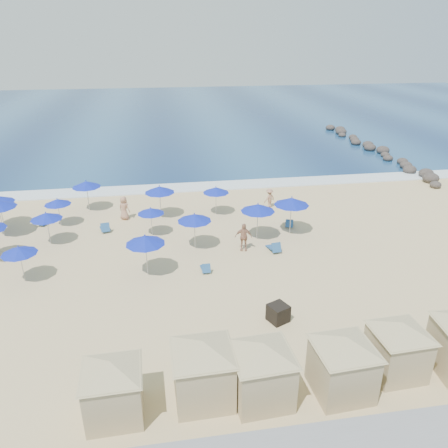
{
  "coord_description": "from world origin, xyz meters",
  "views": [
    {
      "loc": [
        -1.19,
        -21.7,
        12.7
      ],
      "look_at": [
        2.77,
        3.0,
        1.75
      ],
      "focal_mm": 35.0,
      "sensor_mm": 36.0,
      "label": 1
    }
  ],
  "objects_px": {
    "cabana_0": "(112,382)",
    "umbrella_4": "(86,184)",
    "rock_jetty": "(374,149)",
    "umbrella_6": "(145,240)",
    "umbrella_8": "(194,218)",
    "umbrella_9": "(216,190)",
    "umbrella_7": "(159,189)",
    "umbrella_11": "(292,201)",
    "cabana_4": "(399,341)",
    "cabana_3": "(344,358)",
    "beachgoer_2": "(269,198)",
    "beachgoer_1": "(243,237)",
    "umbrella_3": "(19,250)",
    "umbrella_10": "(258,208)",
    "cabana_2": "(262,364)",
    "trash_bin": "(278,313)",
    "umbrella_5": "(151,211)",
    "umbrella_1": "(46,216)",
    "beachgoer_3": "(124,208)",
    "umbrella_12": "(57,202)",
    "cabana_1": "(203,362)"
  },
  "relations": [
    {
      "from": "cabana_0",
      "to": "umbrella_4",
      "type": "height_order",
      "value": "cabana_0"
    },
    {
      "from": "rock_jetty",
      "to": "umbrella_6",
      "type": "xyz_separation_m",
      "value": [
        -26.07,
        -24.4,
        1.84
      ]
    },
    {
      "from": "umbrella_8",
      "to": "umbrella_9",
      "type": "bearing_deg",
      "value": 68.61
    },
    {
      "from": "umbrella_7",
      "to": "umbrella_11",
      "type": "bearing_deg",
      "value": -26.53
    },
    {
      "from": "cabana_4",
      "to": "umbrella_6",
      "type": "xyz_separation_m",
      "value": [
        -9.92,
        9.55,
        0.66
      ]
    },
    {
      "from": "cabana_3",
      "to": "beachgoer_2",
      "type": "relative_size",
      "value": 2.87
    },
    {
      "from": "umbrella_6",
      "to": "beachgoer_1",
      "type": "xyz_separation_m",
      "value": [
        6.02,
        2.18,
        -1.28
      ]
    },
    {
      "from": "rock_jetty",
      "to": "umbrella_3",
      "type": "relative_size",
      "value": 12.07
    },
    {
      "from": "umbrella_3",
      "to": "umbrella_10",
      "type": "bearing_deg",
      "value": 13.24
    },
    {
      "from": "umbrella_3",
      "to": "cabana_2",
      "type": "bearing_deg",
      "value": -43.36
    },
    {
      "from": "beachgoer_1",
      "to": "cabana_2",
      "type": "bearing_deg",
      "value": -87.15
    },
    {
      "from": "trash_bin",
      "to": "umbrella_9",
      "type": "relative_size",
      "value": 0.38
    },
    {
      "from": "umbrella_5",
      "to": "umbrella_6",
      "type": "xyz_separation_m",
      "value": [
        -0.31,
        -5.39,
        0.42
      ]
    },
    {
      "from": "trash_bin",
      "to": "beachgoer_1",
      "type": "xyz_separation_m",
      "value": [
        -0.16,
        7.61,
        0.48
      ]
    },
    {
      "from": "umbrella_9",
      "to": "beachgoer_1",
      "type": "distance_m",
      "value": 6.38
    },
    {
      "from": "cabana_2",
      "to": "umbrella_6",
      "type": "distance_m",
      "value": 10.91
    },
    {
      "from": "umbrella_1",
      "to": "beachgoer_3",
      "type": "height_order",
      "value": "umbrella_1"
    },
    {
      "from": "trash_bin",
      "to": "umbrella_6",
      "type": "relative_size",
      "value": 0.34
    },
    {
      "from": "umbrella_11",
      "to": "umbrella_12",
      "type": "xyz_separation_m",
      "value": [
        -15.87,
        3.87,
        -0.52
      ]
    },
    {
      "from": "cabana_1",
      "to": "beachgoer_1",
      "type": "distance_m",
      "value": 12.5
    },
    {
      "from": "rock_jetty",
      "to": "cabana_3",
      "type": "distance_m",
      "value": 39.35
    },
    {
      "from": "cabana_0",
      "to": "umbrella_11",
      "type": "xyz_separation_m",
      "value": [
        10.84,
        14.13,
        0.82
      ]
    },
    {
      "from": "umbrella_4",
      "to": "umbrella_11",
      "type": "distance_m",
      "value": 15.69
    },
    {
      "from": "cabana_4",
      "to": "beachgoer_3",
      "type": "distance_m",
      "value": 21.49
    },
    {
      "from": "umbrella_3",
      "to": "cabana_0",
      "type": "bearing_deg",
      "value": -61.33
    },
    {
      "from": "umbrella_3",
      "to": "umbrella_12",
      "type": "height_order",
      "value": "umbrella_3"
    },
    {
      "from": "umbrella_9",
      "to": "umbrella_12",
      "type": "height_order",
      "value": "umbrella_9"
    },
    {
      "from": "rock_jetty",
      "to": "umbrella_10",
      "type": "distance_m",
      "value": 28.05
    },
    {
      "from": "umbrella_9",
      "to": "umbrella_6",
      "type": "bearing_deg",
      "value": -121.54
    },
    {
      "from": "beachgoer_2",
      "to": "umbrella_9",
      "type": "bearing_deg",
      "value": -19.84
    },
    {
      "from": "umbrella_6",
      "to": "beachgoer_1",
      "type": "height_order",
      "value": "umbrella_6"
    },
    {
      "from": "trash_bin",
      "to": "umbrella_3",
      "type": "distance_m",
      "value": 14.29
    },
    {
      "from": "umbrella_9",
      "to": "beachgoer_2",
      "type": "height_order",
      "value": "umbrella_9"
    },
    {
      "from": "cabana_1",
      "to": "umbrella_12",
      "type": "xyz_separation_m",
      "value": [
        -8.27,
        17.7,
        0.17
      ]
    },
    {
      "from": "cabana_3",
      "to": "umbrella_8",
      "type": "relative_size",
      "value": 1.83
    },
    {
      "from": "rock_jetty",
      "to": "umbrella_3",
      "type": "bearing_deg",
      "value": -143.82
    },
    {
      "from": "rock_jetty",
      "to": "cabana_1",
      "type": "xyz_separation_m",
      "value": [
        -23.97,
        -34.07,
        1.3
      ]
    },
    {
      "from": "umbrella_5",
      "to": "umbrella_1",
      "type": "bearing_deg",
      "value": -177.12
    },
    {
      "from": "rock_jetty",
      "to": "cabana_1",
      "type": "height_order",
      "value": "cabana_1"
    },
    {
      "from": "cabana_1",
      "to": "cabana_4",
      "type": "relative_size",
      "value": 1.08
    },
    {
      "from": "umbrella_1",
      "to": "beachgoer_2",
      "type": "relative_size",
      "value": 1.46
    },
    {
      "from": "trash_bin",
      "to": "cabana_4",
      "type": "distance_m",
      "value": 5.66
    },
    {
      "from": "cabana_3",
      "to": "umbrella_3",
      "type": "height_order",
      "value": "cabana_3"
    },
    {
      "from": "umbrella_3",
      "to": "beachgoer_3",
      "type": "bearing_deg",
      "value": 57.94
    },
    {
      "from": "umbrella_6",
      "to": "umbrella_12",
      "type": "distance_m",
      "value": 10.13
    },
    {
      "from": "umbrella_4",
      "to": "umbrella_12",
      "type": "xyz_separation_m",
      "value": [
        -1.65,
        -2.78,
        -0.3
      ]
    },
    {
      "from": "umbrella_9",
      "to": "umbrella_12",
      "type": "xyz_separation_m",
      "value": [
        -11.33,
        -0.38,
        -0.12
      ]
    },
    {
      "from": "cabana_2",
      "to": "cabana_0",
      "type": "bearing_deg",
      "value": 179.24
    },
    {
      "from": "umbrella_9",
      "to": "beachgoer_2",
      "type": "xyz_separation_m",
      "value": [
        4.35,
        0.71,
        -1.17
      ]
    },
    {
      "from": "cabana_4",
      "to": "umbrella_10",
      "type": "bearing_deg",
      "value": 101.34
    }
  ]
}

